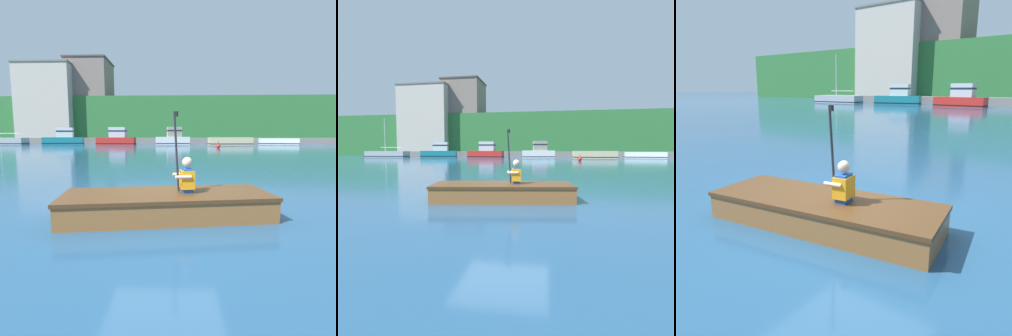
{
  "view_description": "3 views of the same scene",
  "coord_description": "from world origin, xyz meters",
  "views": [
    {
      "loc": [
        0.26,
        -4.91,
        1.36
      ],
      "look_at": [
        0.1,
        -0.16,
        0.76
      ],
      "focal_mm": 28.0,
      "sensor_mm": 36.0,
      "label": 1
    },
    {
      "loc": [
        1.22,
        -6.96,
        1.25
      ],
      "look_at": [
        0.1,
        -0.16,
        0.76
      ],
      "focal_mm": 28.0,
      "sensor_mm": 36.0,
      "label": 2
    },
    {
      "loc": [
        3.01,
        -4.07,
        1.95
      ],
      "look_at": [
        0.1,
        -0.16,
        0.76
      ],
      "focal_mm": 35.0,
      "sensor_mm": 36.0,
      "label": 3
    }
  ],
  "objects": [
    {
      "name": "ground_plane",
      "position": [
        0.0,
        0.0,
        0.0
      ],
      "size": [
        300.0,
        300.0,
        0.0
      ],
      "primitive_type": "plane",
      "color": "navy"
    },
    {
      "name": "waterfront_warehouse_left",
      "position": [
        -25.5,
        49.16,
        7.57
      ],
      "size": [
        11.0,
        9.44,
        15.13
      ],
      "color": "#B2A899",
      "rests_on": "ground"
    },
    {
      "name": "waterfront_office_block_center",
      "position": [
        -17.94,
        51.08,
        8.33
      ],
      "size": [
        8.51,
        8.38,
        16.63
      ],
      "color": "#75665B",
      "rests_on": "ground"
    },
    {
      "name": "moored_boat_dock_west_end",
      "position": [
        -16.07,
        32.67,
        0.88
      ],
      "size": [
        5.81,
        3.04,
        2.41
      ],
      "color": "#197A84",
      "rests_on": "ground"
    },
    {
      "name": "moored_boat_dock_east_inner",
      "position": [
        -24.47,
        31.53,
        0.47
      ],
      "size": [
        6.64,
        2.38,
        6.24
      ],
      "color": "#9EA3A8",
      "rests_on": "ground"
    },
    {
      "name": "moored_boat_outer_slip_west",
      "position": [
        -8.12,
        31.49,
        0.89
      ],
      "size": [
        5.46,
        1.97,
        2.42
      ],
      "color": "red",
      "rests_on": "ground"
    },
    {
      "name": "rowboat_foreground",
      "position": [
        0.05,
        -0.67,
        0.23
      ],
      "size": [
        3.59,
        1.67,
        0.41
      ],
      "color": "#935B2D",
      "rests_on": "ground"
    },
    {
      "name": "person_paddler",
      "position": [
        0.42,
        -0.61,
        0.68
      ],
      "size": [
        0.37,
        0.39,
        1.33
      ],
      "color": "#1E4CA5",
      "rests_on": "rowboat_foreground"
    }
  ]
}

